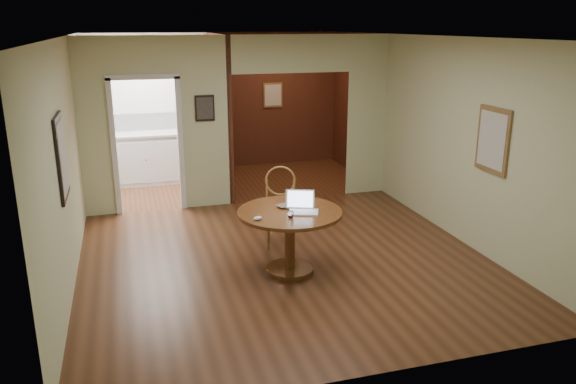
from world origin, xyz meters
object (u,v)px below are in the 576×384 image
object	(u,v)px
dining_table	(290,227)
chair	(280,202)
closed_laptop	(293,206)
open_laptop	(302,206)

from	to	relation	value
dining_table	chair	world-z (taller)	chair
closed_laptop	open_laptop	bearing A→B (deg)	-93.62
chair	closed_laptop	distance (m)	0.78
open_laptop	closed_laptop	xyz separation A→B (m)	(-0.05, 0.19, -0.05)
dining_table	closed_laptop	world-z (taller)	closed_laptop
open_laptop	chair	bearing A→B (deg)	110.51
chair	closed_laptop	xyz separation A→B (m)	(-0.05, -0.76, 0.19)
dining_table	open_laptop	xyz separation A→B (m)	(0.13, -0.06, 0.26)
chair	closed_laptop	world-z (taller)	chair
closed_laptop	dining_table	bearing A→B (deg)	-140.12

